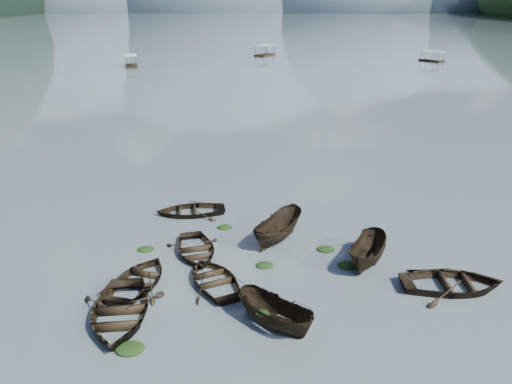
{
  "coord_description": "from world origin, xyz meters",
  "views": [
    {
      "loc": [
        -0.23,
        -15.71,
        12.55
      ],
      "look_at": [
        0.0,
        12.0,
        2.0
      ],
      "focal_mm": 35.0,
      "sensor_mm": 36.0,
      "label": 1
    }
  ],
  "objects_px": {
    "rowboat_3": "(215,283)",
    "pontoon_left": "(132,67)",
    "pontoon_centre": "(265,56)",
    "rowboat_0": "(120,318)"
  },
  "relations": [
    {
      "from": "rowboat_3",
      "to": "pontoon_left",
      "type": "xyz_separation_m",
      "value": [
        -23.33,
        86.14,
        0.0
      ]
    },
    {
      "from": "rowboat_3",
      "to": "pontoon_left",
      "type": "distance_m",
      "value": 89.25
    },
    {
      "from": "pontoon_left",
      "to": "pontoon_centre",
      "type": "bearing_deg",
      "value": 25.77
    },
    {
      "from": "rowboat_0",
      "to": "pontoon_left",
      "type": "relative_size",
      "value": 0.86
    },
    {
      "from": "pontoon_centre",
      "to": "rowboat_3",
      "type": "bearing_deg",
      "value": -62.82
    },
    {
      "from": "rowboat_0",
      "to": "rowboat_3",
      "type": "distance_m",
      "value": 4.76
    },
    {
      "from": "pontoon_centre",
      "to": "rowboat_0",
      "type": "bearing_deg",
      "value": -64.72
    },
    {
      "from": "rowboat_3",
      "to": "pontoon_centre",
      "type": "bearing_deg",
      "value": -117.97
    },
    {
      "from": "rowboat_3",
      "to": "pontoon_centre",
      "type": "height_order",
      "value": "pontoon_centre"
    },
    {
      "from": "rowboat_0",
      "to": "pontoon_left",
      "type": "height_order",
      "value": "pontoon_left"
    }
  ]
}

